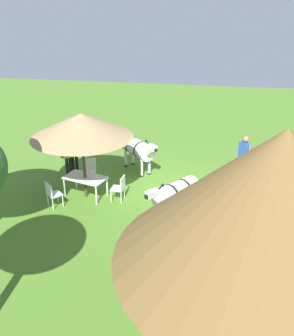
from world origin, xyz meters
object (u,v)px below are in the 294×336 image
(standing_watcher, at_px, (244,154))
(zebra_nearest_camera, at_px, (175,194))
(guest_beside_umbrella, at_px, (74,151))
(guest_behind_table, at_px, (68,153))
(patio_dining_table, at_px, (85,179))
(striped_lounge_chair, at_px, (221,187))
(patio_chair_near_hut, at_px, (52,193))
(patio_chair_near_lawn, at_px, (90,168))
(zebra_by_umbrella, at_px, (138,148))
(thatched_hut, at_px, (272,238))
(patio_chair_west_end, at_px, (120,187))
(shade_umbrella, at_px, (81,125))

(standing_watcher, distance_m, zebra_nearest_camera, 4.29)
(guest_beside_umbrella, relative_size, guest_behind_table, 0.99)
(patio_dining_table, xyz_separation_m, striped_lounge_chair, (-4.67, -1.02, -0.40))
(patio_chair_near_hut, distance_m, guest_behind_table, 2.41)
(patio_chair_near_lawn, bearing_deg, patio_dining_table, 90.00)
(guest_beside_umbrella, height_order, zebra_by_umbrella, guest_beside_umbrella)
(patio_chair_near_lawn, bearing_deg, zebra_by_umbrella, -153.20)
(guest_beside_umbrella, relative_size, zebra_nearest_camera, 0.94)
(thatched_hut, height_order, guest_behind_table, thatched_hut)
(thatched_hut, distance_m, patio_chair_west_end, 7.16)
(guest_beside_umbrella, bearing_deg, guest_behind_table, 42.26)
(guest_behind_table, height_order, zebra_by_umbrella, guest_behind_table)
(patio_chair_west_end, xyz_separation_m, zebra_nearest_camera, (-2.01, 1.21, 0.52))
(shade_umbrella, xyz_separation_m, standing_watcher, (-5.48, -2.36, -1.56))
(thatched_hut, xyz_separation_m, zebra_by_umbrella, (4.01, -8.01, -1.60))
(patio_chair_near_hut, bearing_deg, striped_lounge_chair, 61.81)
(striped_lounge_chair, bearing_deg, zebra_by_umbrella, -99.69)
(shade_umbrella, height_order, guest_behind_table, shade_umbrella)
(patio_chair_west_end, bearing_deg, patio_chair_near_lawn, 52.36)
(patio_chair_near_lawn, bearing_deg, patio_chair_west_end, 127.64)
(patio_chair_near_hut, xyz_separation_m, zebra_by_umbrella, (-2.24, -3.37, 0.44))
(shade_umbrella, height_order, patio_chair_near_hut, shade_umbrella)
(guest_beside_umbrella, distance_m, zebra_by_umbrella, 2.48)
(guest_beside_umbrella, bearing_deg, patio_chair_near_hut, 73.83)
(patio_chair_near_lawn, bearing_deg, standing_watcher, -178.90)
(shade_umbrella, height_order, guest_beside_umbrella, shade_umbrella)
(patio_chair_near_hut, bearing_deg, patio_dining_table, 90.00)
(thatched_hut, distance_m, zebra_nearest_camera, 5.00)
(guest_beside_umbrella, xyz_separation_m, standing_watcher, (-6.45, -0.67, 0.04))
(patio_chair_near_lawn, bearing_deg, striped_lounge_chair, 167.36)
(guest_behind_table, bearing_deg, patio_chair_west_end, -81.48)
(patio_dining_table, distance_m, guest_behind_table, 1.84)
(thatched_hut, bearing_deg, guest_beside_umbrella, -48.70)
(striped_lounge_chair, relative_size, zebra_by_umbrella, 0.52)
(shade_umbrella, xyz_separation_m, patio_chair_west_end, (-1.25, 0.10, -2.09))
(thatched_hut, xyz_separation_m, guest_beside_umbrella, (6.37, -7.25, -1.55))
(standing_watcher, bearing_deg, guest_beside_umbrella, 57.78)
(patio_chair_near_hut, distance_m, guest_beside_umbrella, 2.66)
(guest_behind_table, bearing_deg, zebra_nearest_camera, -80.73)
(guest_behind_table, distance_m, zebra_nearest_camera, 5.16)
(patio_chair_west_end, relative_size, zebra_by_umbrella, 0.51)
(guest_beside_umbrella, bearing_deg, patio_chair_west_end, 122.31)
(patio_chair_near_hut, xyz_separation_m, guest_behind_table, (0.27, -2.35, 0.49))
(shade_umbrella, bearing_deg, zebra_by_umbrella, -119.67)
(guest_beside_umbrella, bearing_deg, striped_lounge_chair, 154.35)
(thatched_hut, bearing_deg, patio_dining_table, -45.87)
(shade_umbrella, xyz_separation_m, patio_dining_table, (-0.00, -0.00, -1.96))
(patio_chair_near_lawn, height_order, zebra_nearest_camera, zebra_nearest_camera)
(patio_chair_near_lawn, height_order, guest_beside_umbrella, guest_beside_umbrella)
(patio_dining_table, bearing_deg, shade_umbrella, 4.76)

